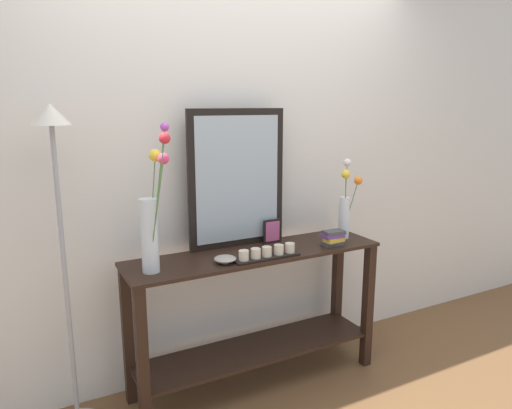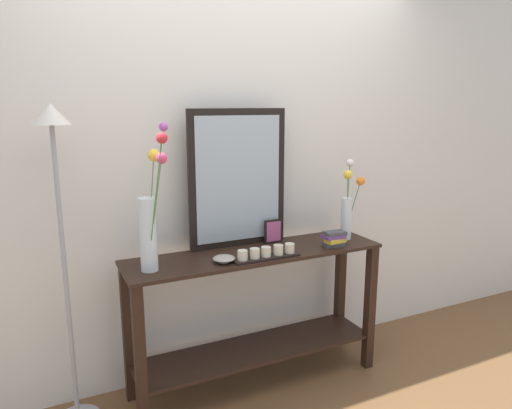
# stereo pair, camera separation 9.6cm
# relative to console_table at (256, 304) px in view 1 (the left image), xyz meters

# --- Properties ---
(ground_plane) EXTENTS (7.00, 6.00, 0.02)m
(ground_plane) POSITION_rel_console_table_xyz_m (0.00, 0.00, -0.53)
(ground_plane) COLOR brown
(wall_back) EXTENTS (6.40, 0.08, 2.70)m
(wall_back) POSITION_rel_console_table_xyz_m (0.00, 0.32, 0.83)
(wall_back) COLOR silver
(wall_back) RESTS_ON ground
(console_table) EXTENTS (1.54, 0.40, 0.84)m
(console_table) POSITION_rel_console_table_xyz_m (0.00, 0.00, 0.00)
(console_table) COLOR black
(console_table) RESTS_ON ground
(mirror_leaning) EXTENTS (0.61, 0.03, 0.82)m
(mirror_leaning) POSITION_rel_console_table_xyz_m (-0.04, 0.17, 0.74)
(mirror_leaning) COLOR black
(mirror_leaning) RESTS_ON console_table
(tall_vase_left) EXTENTS (0.18, 0.23, 0.76)m
(tall_vase_left) POSITION_rel_console_table_xyz_m (-0.62, -0.05, 0.60)
(tall_vase_left) COLOR silver
(tall_vase_left) RESTS_ON console_table
(vase_right) EXTENTS (0.14, 0.18, 0.50)m
(vase_right) POSITION_rel_console_table_xyz_m (0.64, -0.01, 0.54)
(vase_right) COLOR silver
(vase_right) RESTS_ON console_table
(candle_tray) EXTENTS (0.39, 0.09, 0.07)m
(candle_tray) POSITION_rel_console_table_xyz_m (0.00, -0.13, 0.36)
(candle_tray) COLOR black
(candle_tray) RESTS_ON console_table
(picture_frame_small) EXTENTS (0.12, 0.01, 0.15)m
(picture_frame_small) POSITION_rel_console_table_xyz_m (0.18, 0.12, 0.40)
(picture_frame_small) COLOR black
(picture_frame_small) RESTS_ON console_table
(decorative_bowl) EXTENTS (0.12, 0.12, 0.04)m
(decorative_bowl) POSITION_rel_console_table_xyz_m (-0.24, -0.09, 0.35)
(decorative_bowl) COLOR #9E9389
(decorative_bowl) RESTS_ON console_table
(book_stack) EXTENTS (0.14, 0.09, 0.09)m
(book_stack) POSITION_rel_console_table_xyz_m (0.48, -0.11, 0.37)
(book_stack) COLOR #424247
(book_stack) RESTS_ON console_table
(floor_lamp) EXTENTS (0.24, 0.24, 1.69)m
(floor_lamp) POSITION_rel_console_table_xyz_m (-1.04, 0.08, 0.63)
(floor_lamp) COLOR #9E9EA3
(floor_lamp) RESTS_ON ground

